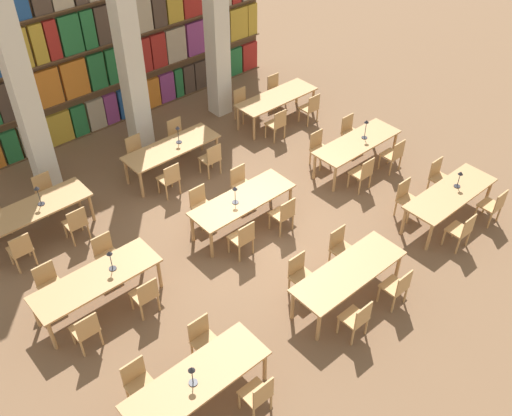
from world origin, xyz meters
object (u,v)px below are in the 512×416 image
at_px(reading_table_7, 172,149).
at_px(chair_31, 178,135).
at_px(reading_table_0, 197,381).
at_px(chair_10, 493,205).
at_px(chair_19, 241,184).
at_px(reading_table_5, 357,144).
at_px(pillar_center, 126,33).
at_px(chair_2, 258,394).
at_px(chair_16, 243,238).
at_px(reading_table_8, 277,99).
at_px(chair_4, 357,318).
at_px(desk_lamp_2, 110,257).
at_px(chair_24, 21,249).
at_px(chair_7, 341,247).
at_px(desk_lamp_5, 38,192).
at_px(chair_33, 243,103).
at_px(reading_table_2, 450,195).
at_px(chair_21, 319,148).
at_px(chair_26, 76,223).
at_px(reading_table_3, 96,281).
at_px(chair_8, 461,230).
at_px(chair_1, 139,383).
at_px(desk_lamp_4, 366,126).
at_px(reading_table_1, 349,273).
at_px(chair_29, 137,152).
at_px(chair_17, 201,205).
at_px(chair_9, 406,198).
at_px(reading_table_6, 33,211).
at_px(chair_22, 393,154).
at_px(chair_11, 439,176).
at_px(chair_6, 397,287).
at_px(desk_lamp_6, 178,132).
at_px(chair_28, 170,178).
at_px(chair_5, 301,274).
at_px(chair_14, 145,295).
at_px(reading_table_4, 243,202).
at_px(pillar_left, 15,67).
at_px(chair_18, 283,214).
at_px(chair_12, 86,329).
at_px(chair_15, 107,254).
at_px(chair_23, 350,131).
at_px(chair_27, 46,192).
at_px(desk_lamp_3, 235,192).
at_px(desk_lamp_0, 192,373).
at_px(desk_lamp_1, 460,177).
at_px(chair_20, 363,173).

xyz_separation_m(reading_table_7, chair_31, (0.63, 0.69, -0.20)).
bearing_deg(reading_table_0, chair_10, -4.67).
xyz_separation_m(chair_19, reading_table_5, (2.91, -0.83, 0.20)).
distance_m(pillar_center, chair_2, 8.49).
bearing_deg(chair_16, pillar_center, 82.28).
bearing_deg(reading_table_8, chair_4, -122.00).
bearing_deg(desk_lamp_2, chair_24, 117.20).
xyz_separation_m(pillar_center, chair_7, (0.62, -6.28, -2.53)).
xyz_separation_m(chair_10, desk_lamp_2, (-7.16, 3.44, 0.57)).
bearing_deg(desk_lamp_5, chair_33, 7.53).
bearing_deg(reading_table_2, chair_4, -168.47).
distance_m(chair_19, chair_21, 2.35).
xyz_separation_m(chair_24, chair_26, (1.18, 0.00, 0.00)).
relative_size(reading_table_3, chair_26, 2.69).
relative_size(chair_8, desk_lamp_5, 1.87).
distance_m(chair_1, desk_lamp_4, 7.89).
distance_m(chair_21, chair_26, 5.92).
distance_m(reading_table_0, reading_table_1, 3.41).
bearing_deg(chair_29, chair_17, 89.38).
xyz_separation_m(chair_9, reading_table_6, (-6.33, 4.66, 0.20)).
height_order(chair_22, reading_table_7, chair_22).
relative_size(chair_2, chair_11, 1.00).
xyz_separation_m(chair_4, chair_6, (1.11, 0.00, 0.00)).
distance_m(chair_17, desk_lamp_6, 2.17).
bearing_deg(reading_table_7, chair_4, -93.93).
bearing_deg(chair_1, chair_28, -129.76).
bearing_deg(pillar_center, chair_5, -94.44).
xyz_separation_m(chair_14, reading_table_4, (2.86, 0.68, 0.20)).
bearing_deg(pillar_left, desk_lamp_6, -28.77).
xyz_separation_m(reading_table_4, reading_table_7, (0.00, 2.59, 0.00)).
relative_size(chair_1, reading_table_7, 0.37).
xyz_separation_m(chair_10, chair_18, (-3.55, 2.74, 0.00)).
bearing_deg(pillar_left, chair_10, -48.89).
bearing_deg(reading_table_4, reading_table_1, -87.56).
height_order(chair_7, reading_table_3, chair_7).
height_order(chair_14, chair_26, same).
height_order(chair_12, chair_21, same).
height_order(chair_15, chair_23, same).
xyz_separation_m(chair_27, reading_table_7, (2.87, -0.69, 0.20)).
distance_m(pillar_left, desk_lamp_3, 5.12).
bearing_deg(desk_lamp_0, reading_table_2, 0.97).
height_order(desk_lamp_1, chair_21, desk_lamp_1).
distance_m(chair_8, desk_lamp_3, 4.65).
bearing_deg(chair_18, pillar_left, 122.33).
bearing_deg(chair_26, reading_table_7, 13.31).
bearing_deg(chair_24, chair_26, 0.00).
bearing_deg(chair_26, chair_20, -25.49).
bearing_deg(reading_table_1, chair_22, 27.42).
distance_m(pillar_center, desk_lamp_2, 5.53).
bearing_deg(chair_4, chair_21, 50.97).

